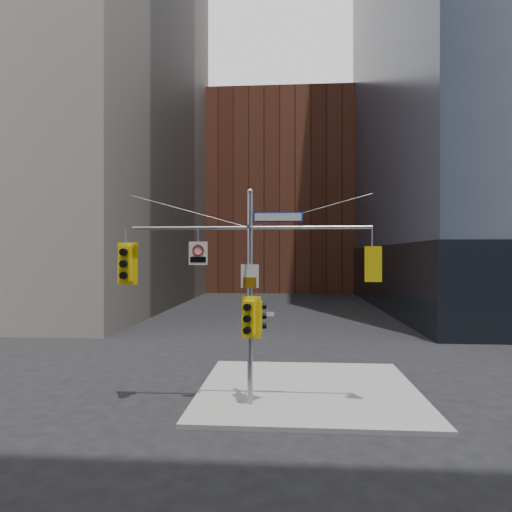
# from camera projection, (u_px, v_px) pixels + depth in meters

# --- Properties ---
(ground) EXTENTS (160.00, 160.00, 0.00)m
(ground) POSITION_uv_depth(u_px,v_px,m) (244.00, 431.00, 13.14)
(ground) COLOR black
(ground) RESTS_ON ground
(sidewalk_corner) EXTENTS (8.00, 8.00, 0.15)m
(sidewalk_corner) POSITION_uv_depth(u_px,v_px,m) (308.00, 390.00, 16.98)
(sidewalk_corner) COLOR gray
(sidewalk_corner) RESTS_ON ground
(brick_midrise) EXTENTS (26.00, 20.00, 28.00)m
(brick_midrise) POSITION_uv_depth(u_px,v_px,m) (281.00, 198.00, 70.97)
(brick_midrise) COLOR brown
(brick_midrise) RESTS_ON ground
(signal_assembly) EXTENTS (8.00, 0.80, 7.30)m
(signal_assembly) POSITION_uv_depth(u_px,v_px,m) (250.00, 275.00, 15.12)
(signal_assembly) COLOR #96999F
(signal_assembly) RESTS_ON ground
(traffic_light_west_arm) EXTENTS (0.69, 0.54, 1.45)m
(traffic_light_west_arm) POSITION_uv_depth(u_px,v_px,m) (126.00, 264.00, 15.44)
(traffic_light_west_arm) COLOR yellow
(traffic_light_west_arm) RESTS_ON ground
(traffic_light_east_arm) EXTENTS (0.55, 0.44, 1.15)m
(traffic_light_east_arm) POSITION_uv_depth(u_px,v_px,m) (372.00, 264.00, 14.83)
(traffic_light_east_arm) COLOR yellow
(traffic_light_east_arm) RESTS_ON ground
(traffic_light_pole_side) EXTENTS (0.40, 0.34, 0.97)m
(traffic_light_pole_side) POSITION_uv_depth(u_px,v_px,m) (260.00, 316.00, 15.11)
(traffic_light_pole_side) COLOR yellow
(traffic_light_pole_side) RESTS_ON ground
(traffic_light_pole_front) EXTENTS (0.65, 0.61, 1.38)m
(traffic_light_pole_front) POSITION_uv_depth(u_px,v_px,m) (249.00, 318.00, 14.86)
(traffic_light_pole_front) COLOR yellow
(traffic_light_pole_front) RESTS_ON ground
(street_sign_blade) EXTENTS (1.64, 0.06, 0.32)m
(street_sign_blade) POSITION_uv_depth(u_px,v_px,m) (278.00, 217.00, 15.05)
(street_sign_blade) COLOR #11339F
(street_sign_blade) RESTS_ON ground
(regulatory_sign_arm) EXTENTS (0.63, 0.10, 0.78)m
(regulatory_sign_arm) POSITION_uv_depth(u_px,v_px,m) (198.00, 253.00, 15.23)
(regulatory_sign_arm) COLOR silver
(regulatory_sign_arm) RESTS_ON ground
(regulatory_sign_pole) EXTENTS (0.59, 0.09, 0.78)m
(regulatory_sign_pole) POSITION_uv_depth(u_px,v_px,m) (250.00, 277.00, 15.01)
(regulatory_sign_pole) COLOR silver
(regulatory_sign_pole) RESTS_ON ground
(street_blade_ew) EXTENTS (0.70, 0.11, 0.14)m
(street_blade_ew) POSITION_uv_depth(u_px,v_px,m) (264.00, 314.00, 15.10)
(street_blade_ew) COLOR silver
(street_blade_ew) RESTS_ON ground
(street_blade_ns) EXTENTS (0.04, 0.81, 0.16)m
(street_blade_ns) POSITION_uv_depth(u_px,v_px,m) (251.00, 321.00, 15.58)
(street_blade_ns) COLOR #145926
(street_blade_ns) RESTS_ON ground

